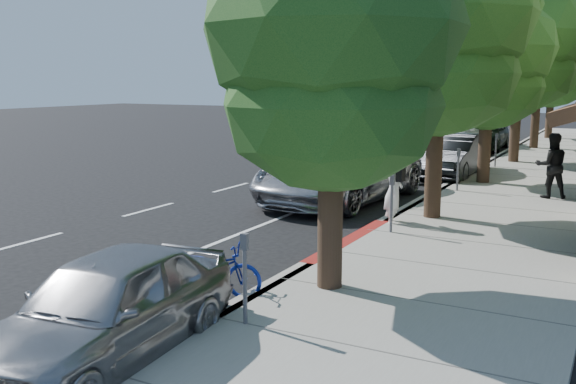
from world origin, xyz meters
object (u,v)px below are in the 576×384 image
Objects in this scene: street_tree_0 at (332,35)px; street_tree_2 at (490,51)px; street_tree_4 at (540,46)px; white_pickup at (452,135)px; bicycle at (210,269)px; silver_suv at (339,172)px; street_tree_5 at (554,54)px; pedestrian at (552,166)px; cyclist at (393,191)px; street_tree_1 at (440,19)px; dark_sedan at (452,156)px; dark_suv_far at (485,133)px; street_tree_3 at (521,36)px; near_car_a at (107,307)px.

street_tree_2 reaches higher than street_tree_0.
street_tree_4 is 1.26× the size of white_pickup.
bicycle is 0.28× the size of silver_suv.
street_tree_0 is at bearing -90.00° from street_tree_5.
street_tree_0 is at bearing 56.47° from pedestrian.
cyclist is at bearing -91.49° from street_tree_5.
cyclist is (-0.65, -25.00, -3.94)m from street_tree_5.
cyclist is 15.58m from white_pickup.
street_tree_1 is 0.97× the size of street_tree_4.
dark_suv_far is (-0.83, 9.97, 0.05)m from dark_sedan.
street_tree_2 is at bearing -20.18° from cyclist.
street_tree_0 is 0.84× the size of street_tree_4.
white_pickup is (0.00, 12.88, 0.05)m from silver_suv.
dark_suv_far is (-2.23, 23.50, -3.28)m from street_tree_0.
dark_suv_far is at bearing 112.11° from street_tree_3.
silver_suv is at bearing -83.13° from white_pickup.
street_tree_0 is 12.00m from street_tree_2.
street_tree_0 reaches higher than dark_suv_far.
white_pickup is (-3.10, 14.38, -3.89)m from street_tree_1.
silver_suv is 6.26m from dark_sedan.
street_tree_1 reaches higher than bicycle.
street_tree_5 reaches higher than near_car_a.
street_tree_0 reaches higher than near_car_a.
white_pickup reaches higher than bicycle.
near_car_a is at bearing -93.73° from street_tree_3.
street_tree_4 is 11.37m from dark_sedan.
street_tree_4 is 1.29× the size of silver_suv.
street_tree_2 is at bearing -47.72° from dark_sedan.
street_tree_3 is 1.05× the size of street_tree_4.
dark_suv_far is (0.87, 3.12, -0.09)m from white_pickup.
street_tree_0 reaches higher than dark_sedan.
street_tree_2 reaches higher than pedestrian.
dark_sedan is 0.74× the size of white_pickup.
cyclist is 1.03× the size of bicycle.
street_tree_3 reaches higher than bicycle.
silver_suv is at bearing -94.95° from dark_suv_far.
bicycle is at bearing -97.33° from street_tree_2.
cyclist is 18.57m from dark_suv_far.
bicycle is 11.67m from pedestrian.
street_tree_3 reaches higher than dark_suv_far.
silver_suv is at bearing 112.46° from street_tree_0.
pedestrian is at bearing 61.16° from street_tree_1.
street_tree_1 is at bearing -30.00° from bicycle.
street_tree_4 reaches higher than street_tree_2.
cyclist is at bearing -40.41° from silver_suv.
street_tree_1 is 5.23m from silver_suv.
bicycle is (-1.67, -12.95, -3.85)m from street_tree_2.
bicycle is 14.48m from dark_sedan.
street_tree_3 is 21.99m from near_car_a.
street_tree_5 is (0.00, 6.00, -0.15)m from street_tree_4.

